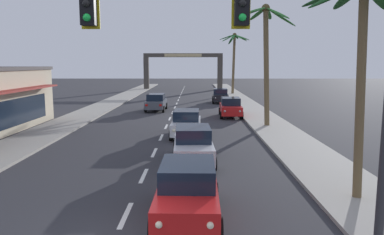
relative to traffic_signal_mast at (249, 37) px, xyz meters
The scene contains 14 objects.
sidewalk_right 21.24m from the traffic_signal_mast, 77.49° to the left, with size 3.20×110.00×0.14m, color #9E998E.
sidewalk_left 23.56m from the traffic_signal_mast, 118.95° to the left, with size 3.20×110.00×0.14m, color #9E998E.
lane_markings 20.47m from the traffic_signal_mast, 98.40° to the left, with size 4.28×86.97×0.01m.
traffic_signal_mast is the anchor object (origin of this frame).
sedan_lead_at_stop_bar 5.07m from the traffic_signal_mast, 122.77° to the left, with size 2.00×4.47×1.68m.
sedan_third_in_queue 9.69m from the traffic_signal_mast, 98.53° to the left, with size 2.07×4.50×1.68m.
sedan_fifth_in_queue 15.66m from the traffic_signal_mast, 96.66° to the left, with size 2.04×4.49×1.68m.
sedan_oncoming_far 28.82m from the traffic_signal_mast, 100.21° to the left, with size 2.01×4.48×1.68m.
sedan_parked_nearest_kerb 36.12m from the traffic_signal_mast, 87.02° to the left, with size 2.06×4.50×1.68m.
sedan_parked_mid_kerb 24.31m from the traffic_signal_mast, 85.35° to the left, with size 2.04×4.49×1.68m.
palm_right_nearest 5.55m from the traffic_signal_mast, 41.51° to the left, with size 3.75×4.09×7.41m.
palm_right_second 18.93m from the traffic_signal_mast, 78.20° to the left, with size 4.69×4.56×8.81m.
palm_right_farthest 48.36m from the traffic_signal_mast, 84.33° to the left, with size 4.60×4.58×9.24m.
town_gateway_arch 59.38m from the traffic_signal_mast, 93.22° to the left, with size 14.34×0.90×6.53m.
Camera 1 is at (2.12, -8.54, 4.60)m, focal length 34.52 mm.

